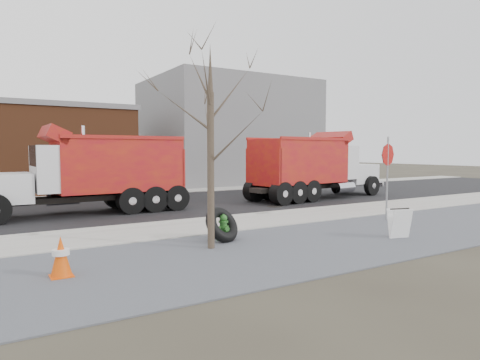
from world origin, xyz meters
TOP-DOWN VIEW (x-y plane):
  - ground at (0.00, 0.00)m, footprint 120.00×120.00m
  - gravel_verge at (0.00, -3.50)m, footprint 60.00×5.00m
  - sidewalk at (0.00, 0.25)m, footprint 60.00×2.50m
  - curb at (0.00, 1.55)m, footprint 60.00×0.15m
  - road at (0.00, 6.30)m, footprint 60.00×9.40m
  - far_sidewalk at (0.00, 12.00)m, footprint 60.00×2.00m
  - building_grey at (9.00, 18.00)m, footprint 12.00×10.00m
  - bare_tree at (-3.20, -2.60)m, footprint 3.20×3.20m
  - fire_hydrant at (-2.45, -1.91)m, footprint 0.43×0.42m
  - truck_tire at (-2.53, -1.96)m, footprint 1.30×1.15m
  - stop_sign at (4.33, -1.87)m, footprint 0.81×0.18m
  - sandwich_board at (2.00, -4.27)m, footprint 0.70×0.54m
  - traffic_cone_far at (-6.89, -3.24)m, footprint 0.44×0.44m
  - dump_truck_red_a at (6.64, 4.79)m, footprint 8.72×3.43m
  - dump_truck_red_b at (-4.39, 5.28)m, footprint 8.12×2.52m

SIDE VIEW (x-z plane):
  - ground at x=0.00m, z-range 0.00..0.00m
  - road at x=0.00m, z-range 0.00..0.02m
  - gravel_verge at x=0.00m, z-range 0.00..0.03m
  - sidewalk at x=0.00m, z-range 0.00..0.06m
  - far_sidewalk at x=0.00m, z-range 0.00..0.06m
  - curb at x=0.00m, z-range 0.00..0.11m
  - fire_hydrant at x=-2.45m, z-range -0.03..0.73m
  - traffic_cone_far at x=-6.89m, z-range 0.00..0.84m
  - sandwich_board at x=2.00m, z-range 0.03..0.89m
  - truck_tire at x=-2.53m, z-range -0.06..1.01m
  - dump_truck_red_b at x=-4.39m, z-range 0.03..3.46m
  - dump_truck_red_a at x=6.64m, z-range 0.03..3.52m
  - stop_sign at x=4.33m, z-range 0.53..3.56m
  - bare_tree at x=-3.20m, z-range 0.70..5.90m
  - building_grey at x=9.00m, z-range 0.00..8.00m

